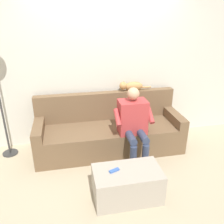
# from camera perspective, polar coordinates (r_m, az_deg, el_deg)

# --- Properties ---
(ground_plane) EXTENTS (8.00, 8.00, 0.00)m
(ground_plane) POSITION_cam_1_polar(r_m,az_deg,el_deg) (3.52, 1.61, -14.71)
(ground_plane) COLOR tan
(back_wall) EXTENTS (5.41, 0.06, 2.56)m
(back_wall) POSITION_cam_1_polar(r_m,az_deg,el_deg) (4.01, -1.98, 10.52)
(back_wall) COLOR beige
(back_wall) RESTS_ON ground
(couch) EXTENTS (2.37, 0.79, 0.91)m
(couch) POSITION_cam_1_polar(r_m,az_deg,el_deg) (3.94, -0.70, -4.93)
(couch) COLOR brown
(couch) RESTS_ON ground
(coffee_table) EXTENTS (0.83, 0.47, 0.40)m
(coffee_table) POSITION_cam_1_polar(r_m,az_deg,el_deg) (3.04, 3.70, -17.00)
(coffee_table) COLOR #A89E8E
(coffee_table) RESTS_ON ground
(person_solo_seated) EXTENTS (0.57, 0.60, 1.15)m
(person_solo_seated) POSITION_cam_1_polar(r_m,az_deg,el_deg) (3.53, 5.22, -2.20)
(person_solo_seated) COLOR #B23838
(person_solo_seated) RESTS_ON ground
(cat_on_backrest) EXTENTS (0.56, 0.14, 0.17)m
(cat_on_backrest) POSITION_cam_1_polar(r_m,az_deg,el_deg) (4.02, 4.67, 6.28)
(cat_on_backrest) COLOR #B7844C
(cat_on_backrest) RESTS_ON couch
(remote_blue) EXTENTS (0.13, 0.08, 0.02)m
(remote_blue) POSITION_cam_1_polar(r_m,az_deg,el_deg) (2.90, 0.53, -13.95)
(remote_blue) COLOR #3860B7
(remote_blue) RESTS_ON coffee_table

